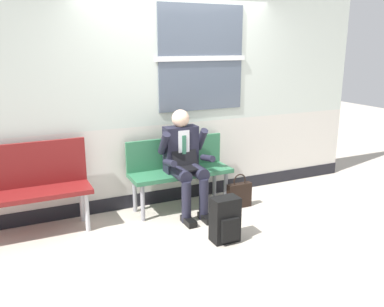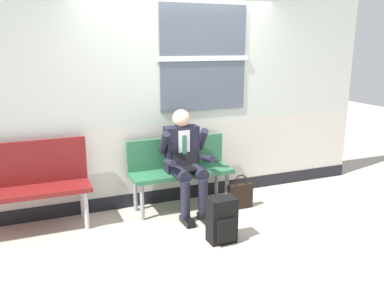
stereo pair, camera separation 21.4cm
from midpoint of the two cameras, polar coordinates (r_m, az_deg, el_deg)
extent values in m
plane|color=#B2A899|center=(5.01, -0.57, -8.30)|extent=(18.00, 18.00, 0.00)
cube|color=beige|center=(5.13, -3.36, 13.82)|extent=(5.35, 0.12, 1.72)
cube|color=beige|center=(5.31, -3.15, -0.16)|extent=(5.35, 0.12, 0.85)
cube|color=black|center=(5.47, -3.07, -5.32)|extent=(5.35, 0.14, 0.17)
cube|color=#4C5666|center=(5.19, 0.12, 13.08)|extent=(1.14, 0.02, 1.28)
cube|color=silver|center=(5.18, 0.17, 13.08)|extent=(1.22, 0.03, 0.06)
cube|color=#2D6B47|center=(5.00, -2.78, -2.70)|extent=(1.25, 0.42, 0.05)
cube|color=#2D6B47|center=(5.10, -3.59, 0.15)|extent=(1.25, 0.04, 0.38)
cylinder|color=gray|center=(4.77, -8.16, -6.83)|extent=(0.05, 0.05, 0.44)
cylinder|color=gray|center=(5.04, -9.18, -5.66)|extent=(0.05, 0.05, 0.44)
cylinder|color=gray|center=(5.17, 3.52, -4.96)|extent=(0.05, 0.05, 0.44)
cylinder|color=gray|center=(5.42, 1.99, -3.98)|extent=(0.05, 0.05, 0.44)
cube|color=maroon|center=(4.66, -23.51, -5.32)|extent=(1.36, 0.42, 0.05)
cube|color=maroon|center=(4.75, -23.93, -1.57)|extent=(1.36, 0.04, 0.49)
cylinder|color=#B7B7BC|center=(4.65, -15.68, -7.88)|extent=(0.05, 0.05, 0.44)
cylinder|color=#B7B7BC|center=(4.92, -16.29, -6.61)|extent=(0.05, 0.05, 0.44)
cylinder|color=#1E1E2D|center=(4.75, -3.05, -2.77)|extent=(0.15, 0.40, 0.15)
cylinder|color=#1E1E2D|center=(4.68, -2.11, -6.79)|extent=(0.11, 0.11, 0.49)
cube|color=black|center=(4.72, -1.80, -9.40)|extent=(0.10, 0.26, 0.07)
cylinder|color=#1E1E2D|center=(4.83, -0.63, -2.43)|extent=(0.15, 0.40, 0.15)
cylinder|color=#1E1E2D|center=(4.77, 0.33, -6.38)|extent=(0.11, 0.11, 0.49)
cube|color=black|center=(4.80, 0.64, -8.95)|extent=(0.10, 0.26, 0.07)
cube|color=#1E1E2D|center=(4.91, -2.83, 0.63)|extent=(0.40, 0.18, 0.55)
cube|color=silver|center=(4.82, -2.40, 0.96)|extent=(0.14, 0.01, 0.39)
cube|color=#2D664C|center=(4.82, -2.37, 0.59)|extent=(0.05, 0.01, 0.33)
sphere|color=beige|center=(4.84, -2.89, 4.88)|extent=(0.21, 0.21, 0.21)
cylinder|color=#1E1E2D|center=(4.74, -5.20, 1.42)|extent=(0.09, 0.25, 0.30)
cylinder|color=#1E1E2D|center=(4.64, -4.42, -1.34)|extent=(0.08, 0.27, 0.12)
cylinder|color=#1E1E2D|center=(4.92, 0.05, 1.99)|extent=(0.09, 0.25, 0.30)
cylinder|color=#1E1E2D|center=(4.82, 0.91, -0.66)|extent=(0.08, 0.27, 0.12)
cube|color=black|center=(4.75, -1.69, -2.06)|extent=(0.31, 0.22, 0.02)
cube|color=black|center=(4.83, -2.32, -0.41)|extent=(0.31, 0.08, 0.21)
cube|color=black|center=(4.27, 3.15, -9.13)|extent=(0.28, 0.19, 0.47)
cube|color=black|center=(4.21, 3.88, -10.58)|extent=(0.20, 0.04, 0.24)
cube|color=black|center=(5.15, 5.39, -5.85)|extent=(0.32, 0.08, 0.31)
torus|color=black|center=(5.08, 5.44, -3.78)|extent=(0.17, 0.02, 0.17)
camera|label=1|loc=(0.11, -91.29, -0.35)|focal=38.38mm
camera|label=2|loc=(0.11, 88.71, 0.35)|focal=38.38mm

